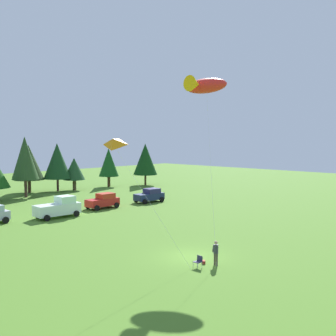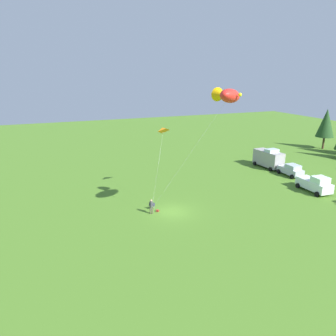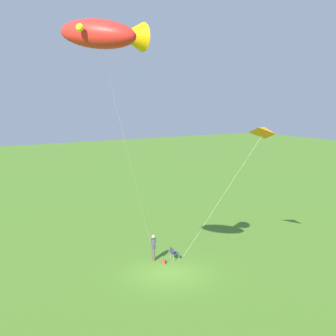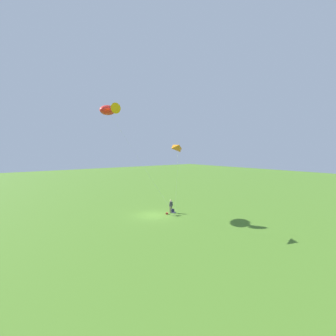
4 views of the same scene
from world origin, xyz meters
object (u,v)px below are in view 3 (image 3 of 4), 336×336
(backpack_on_grass, at_px, (164,262))
(kite_delta_orange, at_px, (264,131))
(folding_chair, at_px, (173,252))
(person_kite_flyer, at_px, (153,245))
(kite_large_fish, at_px, (106,34))

(backpack_on_grass, distance_m, kite_delta_orange, 10.62)
(folding_chair, relative_size, backpack_on_grass, 2.56)
(kite_delta_orange, bearing_deg, folding_chair, -33.22)
(person_kite_flyer, xyz_separation_m, kite_large_fish, (5.77, 5.79, 12.49))
(backpack_on_grass, distance_m, kite_large_fish, 15.51)
(kite_delta_orange, bearing_deg, person_kite_flyer, -31.76)
(backpack_on_grass, relative_size, kite_large_fish, 0.02)
(folding_chair, height_order, kite_delta_orange, kite_delta_orange)
(kite_large_fish, bearing_deg, kite_delta_orange, -170.09)
(person_kite_flyer, xyz_separation_m, folding_chair, (-1.20, 0.57, -0.53))
(person_kite_flyer, bearing_deg, folding_chair, -13.82)
(kite_large_fish, relative_size, kite_delta_orange, 1.59)
(backpack_on_grass, bearing_deg, folding_chair, -162.63)
(person_kite_flyer, distance_m, backpack_on_grass, 1.28)
(person_kite_flyer, height_order, kite_large_fish, kite_large_fish)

